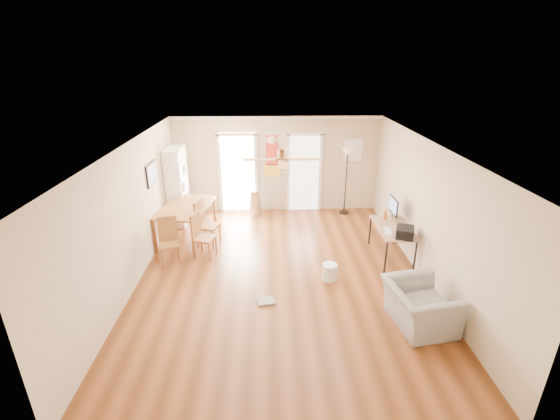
{
  "coord_description": "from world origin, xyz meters",
  "views": [
    {
      "loc": [
        -0.22,
        -6.53,
        4.03
      ],
      "look_at": [
        0.0,
        0.6,
        1.15
      ],
      "focal_mm": 24.49,
      "sensor_mm": 36.0,
      "label": 1
    }
  ],
  "objects_px": {
    "dining_table": "(187,223)",
    "dining_chair_right_b": "(204,236)",
    "torchiere_lamp": "(346,182)",
    "printer": "(405,232)",
    "dining_chair_right_a": "(208,224)",
    "armchair": "(419,306)",
    "bookshelf": "(177,186)",
    "wastebasket_a": "(329,272)",
    "dining_chair_near": "(169,242)",
    "computer_desk": "(391,242)",
    "trash_can": "(255,202)"
  },
  "relations": [
    {
      "from": "dining_chair_right_a",
      "to": "computer_desk",
      "type": "distance_m",
      "value": 4.04
    },
    {
      "from": "torchiere_lamp",
      "to": "printer",
      "type": "bearing_deg",
      "value": -78.7
    },
    {
      "from": "dining_chair_right_b",
      "to": "printer",
      "type": "xyz_separation_m",
      "value": [
        4.05,
        -0.63,
        0.32
      ]
    },
    {
      "from": "dining_chair_right_a",
      "to": "dining_table",
      "type": "bearing_deg",
      "value": 77.52
    },
    {
      "from": "dining_chair_right_b",
      "to": "armchair",
      "type": "distance_m",
      "value": 4.44
    },
    {
      "from": "computer_desk",
      "to": "printer",
      "type": "distance_m",
      "value": 0.66
    },
    {
      "from": "dining_chair_right_b",
      "to": "trash_can",
      "type": "bearing_deg",
      "value": -6.07
    },
    {
      "from": "trash_can",
      "to": "torchiere_lamp",
      "type": "distance_m",
      "value": 2.51
    },
    {
      "from": "dining_table",
      "to": "wastebasket_a",
      "type": "height_order",
      "value": "dining_table"
    },
    {
      "from": "dining_chair_right_b",
      "to": "bookshelf",
      "type": "bearing_deg",
      "value": 43.17
    },
    {
      "from": "dining_table",
      "to": "trash_can",
      "type": "distance_m",
      "value": 2.13
    },
    {
      "from": "dining_chair_right_a",
      "to": "torchiere_lamp",
      "type": "distance_m",
      "value": 3.91
    },
    {
      "from": "wastebasket_a",
      "to": "dining_chair_near",
      "type": "bearing_deg",
      "value": 166.89
    },
    {
      "from": "dining_chair_near",
      "to": "computer_desk",
      "type": "height_order",
      "value": "dining_chair_near"
    },
    {
      "from": "torchiere_lamp",
      "to": "armchair",
      "type": "xyz_separation_m",
      "value": [
        0.3,
        -4.74,
        -0.55
      ]
    },
    {
      "from": "dining_chair_right_a",
      "to": "printer",
      "type": "bearing_deg",
      "value": -88.55
    },
    {
      "from": "wastebasket_a",
      "to": "computer_desk",
      "type": "bearing_deg",
      "value": 30.51
    },
    {
      "from": "bookshelf",
      "to": "wastebasket_a",
      "type": "bearing_deg",
      "value": -50.28
    },
    {
      "from": "dining_chair_right_b",
      "to": "dining_chair_near",
      "type": "distance_m",
      "value": 0.73
    },
    {
      "from": "dining_chair_right_a",
      "to": "dining_chair_right_b",
      "type": "xyz_separation_m",
      "value": [
        0.0,
        -0.57,
        -0.03
      ]
    },
    {
      "from": "dining_table",
      "to": "dining_chair_right_a",
      "type": "height_order",
      "value": "dining_chair_right_a"
    },
    {
      "from": "wastebasket_a",
      "to": "torchiere_lamp",
      "type": "bearing_deg",
      "value": 74.74
    },
    {
      "from": "dining_chair_right_a",
      "to": "printer",
      "type": "height_order",
      "value": "dining_chair_right_a"
    },
    {
      "from": "dining_table",
      "to": "dining_chair_right_b",
      "type": "relative_size",
      "value": 1.67
    },
    {
      "from": "dining_chair_right_b",
      "to": "computer_desk",
      "type": "relative_size",
      "value": 0.74
    },
    {
      "from": "bookshelf",
      "to": "torchiere_lamp",
      "type": "height_order",
      "value": "bookshelf"
    },
    {
      "from": "bookshelf",
      "to": "dining_chair_near",
      "type": "xyz_separation_m",
      "value": [
        0.25,
        -2.15,
        -0.49
      ]
    },
    {
      "from": "torchiere_lamp",
      "to": "wastebasket_a",
      "type": "distance_m",
      "value": 3.57
    },
    {
      "from": "dining_chair_right_b",
      "to": "torchiere_lamp",
      "type": "height_order",
      "value": "torchiere_lamp"
    },
    {
      "from": "dining_chair_right_b",
      "to": "wastebasket_a",
      "type": "bearing_deg",
      "value": -94.58
    },
    {
      "from": "bookshelf",
      "to": "dining_table",
      "type": "bearing_deg",
      "value": -79.49
    },
    {
      "from": "dining_table",
      "to": "dining_chair_near",
      "type": "distance_m",
      "value": 1.15
    },
    {
      "from": "dining_chair_right_a",
      "to": "dining_chair_near",
      "type": "bearing_deg",
      "value": 158.16
    },
    {
      "from": "trash_can",
      "to": "wastebasket_a",
      "type": "bearing_deg",
      "value": -65.4
    },
    {
      "from": "trash_can",
      "to": "printer",
      "type": "bearing_deg",
      "value": -44.25
    },
    {
      "from": "bookshelf",
      "to": "printer",
      "type": "bearing_deg",
      "value": -37.23
    },
    {
      "from": "dining_chair_right_a",
      "to": "printer",
      "type": "distance_m",
      "value": 4.23
    },
    {
      "from": "dining_chair_right_a",
      "to": "torchiere_lamp",
      "type": "relative_size",
      "value": 0.58
    },
    {
      "from": "dining_chair_right_a",
      "to": "wastebasket_a",
      "type": "bearing_deg",
      "value": -103.92
    },
    {
      "from": "armchair",
      "to": "trash_can",
      "type": "bearing_deg",
      "value": 21.0
    },
    {
      "from": "dining_chair_near",
      "to": "torchiere_lamp",
      "type": "xyz_separation_m",
      "value": [
        4.13,
        2.62,
        0.41
      ]
    },
    {
      "from": "printer",
      "to": "dining_chair_right_b",
      "type": "bearing_deg",
      "value": -168.87
    },
    {
      "from": "dining_chair_right_b",
      "to": "torchiere_lamp",
      "type": "distance_m",
      "value": 4.21
    },
    {
      "from": "torchiere_lamp",
      "to": "trash_can",
      "type": "bearing_deg",
      "value": -179.45
    },
    {
      "from": "torchiere_lamp",
      "to": "wastebasket_a",
      "type": "relative_size",
      "value": 5.45
    },
    {
      "from": "torchiere_lamp",
      "to": "wastebasket_a",
      "type": "xyz_separation_m",
      "value": [
        -0.92,
        -3.37,
        -0.74
      ]
    },
    {
      "from": "dining_table",
      "to": "computer_desk",
      "type": "height_order",
      "value": "dining_table"
    },
    {
      "from": "armchair",
      "to": "torchiere_lamp",
      "type": "bearing_deg",
      "value": -5.63
    },
    {
      "from": "bookshelf",
      "to": "printer",
      "type": "distance_m",
      "value": 5.59
    },
    {
      "from": "dining_table",
      "to": "bookshelf",
      "type": "bearing_deg",
      "value": 110.87
    }
  ]
}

